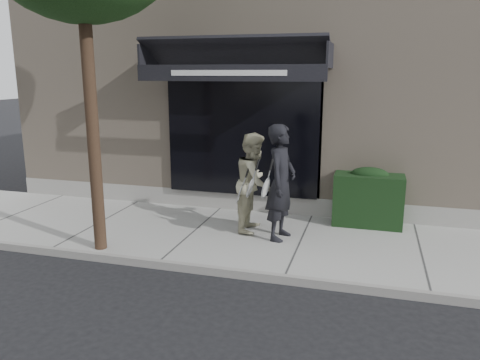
% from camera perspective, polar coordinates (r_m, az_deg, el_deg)
% --- Properties ---
extents(ground, '(80.00, 80.00, 0.00)m').
position_cam_1_polar(ground, '(8.45, 7.41, -8.05)').
color(ground, black).
rests_on(ground, ground).
extents(sidewalk, '(20.00, 3.00, 0.12)m').
position_cam_1_polar(sidewalk, '(8.43, 7.42, -7.67)').
color(sidewalk, '#9C9C97').
rests_on(sidewalk, ground).
extents(curb, '(20.00, 0.10, 0.14)m').
position_cam_1_polar(curb, '(7.01, 5.48, -11.93)').
color(curb, gray).
rests_on(curb, ground).
extents(building_facade, '(14.30, 8.04, 5.64)m').
position_cam_1_polar(building_facade, '(12.83, 11.14, 11.48)').
color(building_facade, tan).
rests_on(building_facade, ground).
extents(hedge, '(1.30, 0.70, 1.14)m').
position_cam_1_polar(hedge, '(9.37, 15.36, -2.08)').
color(hedge, black).
rests_on(hedge, sidewalk).
extents(pedestrian_front, '(0.87, 0.92, 2.04)m').
position_cam_1_polar(pedestrian_front, '(8.19, 5.01, -0.31)').
color(pedestrian_front, black).
rests_on(pedestrian_front, sidewalk).
extents(pedestrian_back, '(0.71, 0.92, 1.83)m').
position_cam_1_polar(pedestrian_back, '(8.65, 1.76, -0.27)').
color(pedestrian_back, '#BDB997').
rests_on(pedestrian_back, sidewalk).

